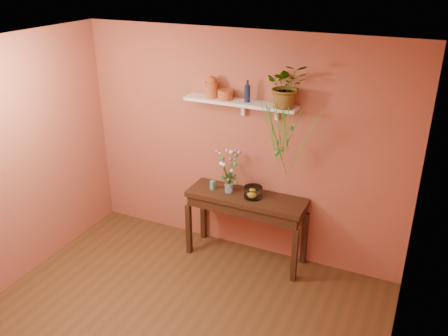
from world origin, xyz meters
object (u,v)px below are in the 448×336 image
Objects in this scene: blue_bottle at (247,93)px; glass_vase at (229,185)px; sideboard at (246,205)px; terracotta_jug at (212,87)px; spider_plant at (287,86)px; glass_bowl at (253,193)px; bouquet at (229,164)px.

blue_bottle is 1.11m from glass_vase.
sideboard is 5.73× the size of terracotta_jug.
blue_bottle is at bearing 118.17° from sideboard.
blue_bottle is (0.43, -0.00, -0.02)m from terracotta_jug.
spider_plant reaches higher than glass_bowl.
glass_bowl reaches higher than sideboard.
glass_vase is at bearing 178.44° from glass_bowl.
bouquet reaches higher than glass_bowl.
glass_bowl is at bearing 0.11° from bouquet.
glass_bowl is (0.31, -0.01, -0.03)m from glass_vase.
terracotta_jug is 0.89m from bouquet.
spider_plant is 2.14× the size of glass_vase.
blue_bottle is 1.12× the size of glass_bowl.
glass_vase is at bearing -23.02° from terracotta_jug.
spider_plant is 2.21× the size of glass_bowl.
glass_vase is at bearing 179.27° from sideboard.
bouquet is at bearing -95.82° from glass_vase.
terracotta_jug is at bearing 179.93° from blue_bottle.
blue_bottle reaches higher than glass_vase.
blue_bottle is at bearing 139.85° from glass_bowl.
spider_plant is at bearing -3.60° from blue_bottle.
terracotta_jug is at bearing 178.13° from spider_plant.
glass_bowl is at bearing -3.75° from sideboard.
bouquet reaches higher than sideboard.
spider_plant is 1.07× the size of bouquet.
blue_bottle is at bearing -0.07° from terracotta_jug.
terracotta_jug reaches higher than bouquet.
spider_plant is 1.14m from bouquet.
bouquet is at bearing -179.89° from glass_bowl.
glass_bowl is at bearing -12.14° from terracotta_jug.
terracotta_jug reaches higher than glass_bowl.
blue_bottle is 0.84m from bouquet.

